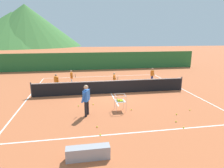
{
  "coord_description": "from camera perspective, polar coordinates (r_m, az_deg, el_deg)",
  "views": [
    {
      "loc": [
        -2.24,
        -13.4,
        4.12
      ],
      "look_at": [
        -0.03,
        -0.55,
        0.85
      ],
      "focal_mm": 31.01,
      "sensor_mm": 36.0,
      "label": 1
    }
  ],
  "objects": [
    {
      "name": "courtside_bench",
      "position": [
        7.06,
        -7.07,
        -19.46
      ],
      "size": [
        1.5,
        0.36,
        0.46
      ],
      "primitive_type": "cube",
      "color": "#99999E",
      "rests_on": "ground"
    },
    {
      "name": "student_3",
      "position": [
        17.57,
        11.78,
        2.91
      ],
      "size": [
        0.48,
        0.48,
        1.33
      ],
      "color": "navy",
      "rests_on": "ground"
    },
    {
      "name": "line_baseline_near",
      "position": [
        8.75,
        6.46,
        -14.06
      ],
      "size": [
        11.5,
        0.08,
        0.01
      ],
      "primitive_type": "cube",
      "color": "white",
      "rests_on": "ground"
    },
    {
      "name": "windscreen_fence",
      "position": [
        24.09,
        -4.38,
        6.76
      ],
      "size": [
        25.29,
        0.08,
        2.11
      ],
      "primitive_type": "cube",
      "color": "#286B33",
      "rests_on": "ground"
    },
    {
      "name": "ground_plane",
      "position": [
        14.19,
        -0.26,
        -2.77
      ],
      "size": [
        120.0,
        120.0,
        0.0
      ],
      "primitive_type": "plane",
      "color": "#BC6038"
    },
    {
      "name": "student_2",
      "position": [
        15.56,
        0.72,
        1.58
      ],
      "size": [
        0.41,
        0.67,
        1.24
      ],
      "color": "silver",
      "rests_on": "ground"
    },
    {
      "name": "tennis_ball_3",
      "position": [
        9.16,
        -4.42,
        -12.46
      ],
      "size": [
        0.07,
        0.07,
        0.07
      ],
      "primitive_type": "sphere",
      "color": "yellow",
      "rests_on": "ground"
    },
    {
      "name": "ball_cart",
      "position": [
        10.89,
        2.35,
        -4.84
      ],
      "size": [
        0.58,
        0.58,
        0.9
      ],
      "color": "#B7B7BC",
      "rests_on": "ground"
    },
    {
      "name": "student_0",
      "position": [
        15.39,
        -16.1,
        0.97
      ],
      "size": [
        0.41,
        0.51,
        1.28
      ],
      "color": "navy",
      "rests_on": "ground"
    },
    {
      "name": "instructor",
      "position": [
        10.14,
        -7.62,
        -3.94
      ],
      "size": [
        0.49,
        0.83,
        1.67
      ],
      "color": "black",
      "rests_on": "ground"
    },
    {
      "name": "tennis_ball_2",
      "position": [
        11.95,
        -5.6,
        -5.97
      ],
      "size": [
        0.07,
        0.07,
        0.07
      ],
      "primitive_type": "sphere",
      "color": "yellow",
      "rests_on": "ground"
    },
    {
      "name": "line_baseline_far",
      "position": [
        20.09,
        -3.16,
        2.26
      ],
      "size": [
        11.5,
        0.08,
        0.01
      ],
      "primitive_type": "cube",
      "color": "white",
      "rests_on": "ground"
    },
    {
      "name": "tennis_ball_8",
      "position": [
        8.5,
        -3.47,
        -14.68
      ],
      "size": [
        0.07,
        0.07,
        0.07
      ],
      "primitive_type": "sphere",
      "color": "yellow",
      "rests_on": "ground"
    },
    {
      "name": "line_sideline_west",
      "position": [
        14.45,
        -23.41,
        -3.66
      ],
      "size": [
        0.08,
        12.15,
        0.01
      ],
      "primitive_type": "cube",
      "color": "white",
      "rests_on": "ground"
    },
    {
      "name": "line_sideline_east",
      "position": [
        16.13,
        20.33,
        -1.58
      ],
      "size": [
        0.08,
        12.15,
        0.01
      ],
      "primitive_type": "cube",
      "color": "white",
      "rests_on": "ground"
    },
    {
      "name": "tennis_ball_1",
      "position": [
        11.01,
        18.49,
        -8.46
      ],
      "size": [
        0.07,
        0.07,
        0.07
      ],
      "primitive_type": "sphere",
      "color": "yellow",
      "rests_on": "ground"
    },
    {
      "name": "tennis_ball_7",
      "position": [
        11.81,
        -9.88,
        -6.36
      ],
      "size": [
        0.07,
        0.07,
        0.07
      ],
      "primitive_type": "sphere",
      "color": "yellow",
      "rests_on": "ground"
    },
    {
      "name": "line_service_center",
      "position": [
        14.19,
        -0.26,
        -2.76
      ],
      "size": [
        0.08,
        5.48,
        0.01
      ],
      "primitive_type": "cube",
      "color": "white",
      "rests_on": "ground"
    },
    {
      "name": "tennis_net",
      "position": [
        14.06,
        -0.26,
        -0.82
      ],
      "size": [
        11.12,
        0.08,
        1.05
      ],
      "color": "#333338",
      "rests_on": "ground"
    },
    {
      "name": "hill_1",
      "position": [
        85.29,
        -23.99,
        15.49
      ],
      "size": [
        41.71,
        41.71,
        15.78
      ],
      "primitive_type": "cone",
      "color": "#427A38",
      "rests_on": "ground"
    },
    {
      "name": "tennis_ball_6",
      "position": [
        11.13,
        5.72,
        -7.52
      ],
      "size": [
        0.07,
        0.07,
        0.07
      ],
      "primitive_type": "sphere",
      "color": "yellow",
      "rests_on": "ground"
    },
    {
      "name": "tennis_ball_0",
      "position": [
        10.13,
        18.34,
        -10.45
      ],
      "size": [
        0.07,
        0.07,
        0.07
      ],
      "primitive_type": "sphere",
      "color": "yellow",
      "rests_on": "ground"
    },
    {
      "name": "tennis_ball_5",
      "position": [
        11.86,
        21.99,
        -7.12
      ],
      "size": [
        0.07,
        0.07,
        0.07
      ],
      "primitive_type": "sphere",
      "color": "yellow",
      "rests_on": "ground"
    },
    {
      "name": "student_1",
      "position": [
        16.59,
        -11.82,
        2.24
      ],
      "size": [
        0.45,
        0.61,
        1.32
      ],
      "color": "silver",
      "rests_on": "ground"
    },
    {
      "name": "hill_0",
      "position": [
        83.69,
        -27.08,
        14.11
      ],
      "size": [
        39.91,
        39.91,
        12.55
      ],
      "primitive_type": "cone",
      "color": "#427A38",
      "rests_on": "ground"
    },
    {
      "name": "tennis_ball_4",
      "position": [
        9.63,
        20.36,
        -11.95
      ],
      "size": [
        0.07,
        0.07,
        0.07
      ],
      "primitive_type": "sphere",
      "color": "yellow",
      "rests_on": "ground"
    }
  ]
}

